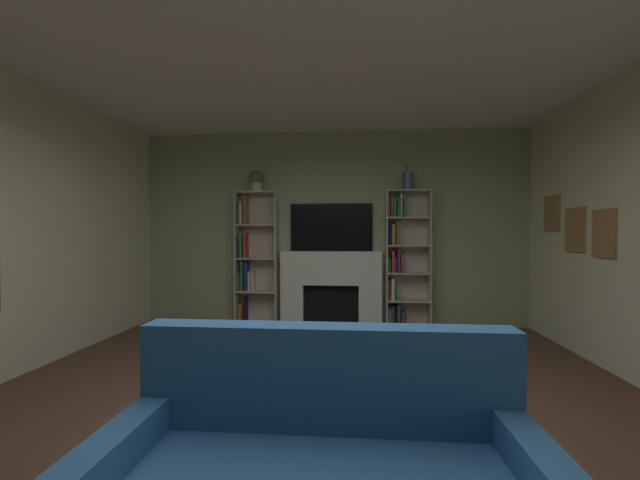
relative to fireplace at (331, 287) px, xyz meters
The scene contains 10 objects.
ground_plane 3.12m from the fireplace, 90.00° to the right, with size 7.63×7.63×0.00m, color brown.
wall_back_accent 0.86m from the fireplace, 90.00° to the left, with size 5.74×0.06×2.84m, color #9DAE81.
ceiling 3.84m from the fireplace, 90.00° to the right, with size 5.74×6.48×0.06m, color white.
fireplace is the anchor object (origin of this frame).
tv 0.87m from the fireplace, 90.00° to the left, with size 1.20×0.06×0.70m, color black.
bookshelf_left 1.22m from the fireplace, behind, with size 0.62×0.27×1.95m.
bookshelf_right 1.09m from the fireplace, ahead, with size 0.62×0.30×1.95m.
potted_plant 1.90m from the fireplace, behind, with size 0.20×0.20×0.31m.
vase_with_flowers 1.88m from the fireplace, ahead, with size 0.15×0.15×0.43m.
coffee_table 3.40m from the fireplace, 86.36° to the right, with size 0.99×0.41×0.38m.
Camera 1 is at (0.34, -2.55, 1.35)m, focal length 21.77 mm.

